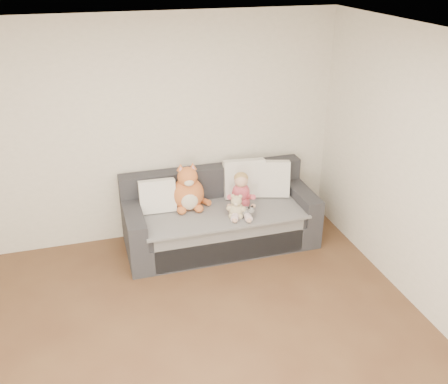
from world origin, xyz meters
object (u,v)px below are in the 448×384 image
teddy_bear (236,208)px  sofa (219,219)px  sippy_cup (242,210)px  toddler (241,195)px  plush_cat (188,191)px

teddy_bear → sofa: bearing=136.4°
sofa → sippy_cup: 0.40m
toddler → teddy_bear: size_ratio=1.69×
plush_cat → sippy_cup: 0.66m
sofa → sippy_cup: sofa is taller
toddler → sippy_cup: (-0.02, -0.11, -0.13)m
sofa → toddler: bearing=-37.1°
plush_cat → teddy_bear: 0.59m
sofa → toddler: size_ratio=4.69×
teddy_bear → plush_cat: bearing=166.6°
sofa → sippy_cup: size_ratio=19.24×
sofa → sippy_cup: bearing=-54.9°
sofa → teddy_bear: bearing=-67.9°
sofa → toddler: 0.44m
teddy_bear → sippy_cup: teddy_bear is taller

